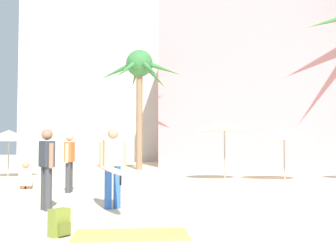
% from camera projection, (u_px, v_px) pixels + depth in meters
% --- Properties ---
extents(hotel_pink, '(22.23, 11.30, 13.53)m').
position_uv_depth(hotel_pink, '(317.00, 75.00, 31.16)').
color(hotel_pink, pink).
rests_on(hotel_pink, ground).
extents(hotel_tower_gray, '(16.64, 8.64, 23.31)m').
position_uv_depth(hotel_tower_gray, '(115.00, 47.00, 42.62)').
color(hotel_tower_gray, '#BCB7AD').
rests_on(hotel_tower_gray, ground).
extents(palm_tree_left, '(5.36, 4.90, 7.19)m').
position_uv_depth(palm_tree_left, '(140.00, 72.00, 24.91)').
color(palm_tree_left, '#896B4C').
rests_on(palm_tree_left, ground).
extents(cafe_umbrella_0, '(2.24, 2.24, 2.39)m').
position_uv_depth(cafe_umbrella_0, '(224.00, 127.00, 17.10)').
color(cafe_umbrella_0, gray).
rests_on(cafe_umbrella_0, ground).
extents(cafe_umbrella_1, '(2.35, 2.35, 2.16)m').
position_uv_depth(cafe_umbrella_1, '(284.00, 134.00, 16.96)').
color(cafe_umbrella_1, gray).
rests_on(cafe_umbrella_1, ground).
extents(cafe_umbrella_3, '(2.37, 2.37, 2.11)m').
position_uv_depth(cafe_umbrella_3, '(9.00, 136.00, 18.76)').
color(cafe_umbrella_3, gray).
rests_on(cafe_umbrella_3, ground).
extents(beach_towel, '(1.93, 1.31, 0.01)m').
position_uv_depth(beach_towel, '(131.00, 235.00, 6.39)').
color(beach_towel, '#F4CC4C').
rests_on(beach_towel, ground).
extents(backpack, '(0.33, 0.35, 0.42)m').
position_uv_depth(backpack, '(60.00, 223.00, 6.31)').
color(backpack, olive).
rests_on(backpack, ground).
extents(person_far_right, '(1.61, 2.61, 1.78)m').
position_uv_depth(person_far_right, '(111.00, 166.00, 9.06)').
color(person_far_right, blue).
rests_on(person_far_right, ground).
extents(person_near_right, '(0.50, 0.49, 1.75)m').
position_uv_depth(person_near_right, '(47.00, 165.00, 8.92)').
color(person_near_right, '#3D3D42').
rests_on(person_near_right, ground).
extents(person_mid_right, '(0.26, 0.61, 1.77)m').
position_uv_depth(person_mid_right, '(69.00, 160.00, 12.39)').
color(person_mid_right, '#3D3D42').
rests_on(person_mid_right, ground).
extents(person_far_left, '(0.68, 0.96, 0.90)m').
position_uv_depth(person_far_left, '(26.00, 179.00, 13.49)').
color(person_far_left, tan).
rests_on(person_far_left, ground).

